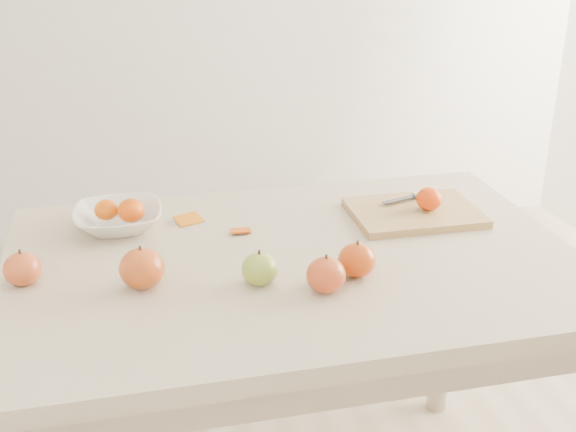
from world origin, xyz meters
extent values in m
cube|color=beige|center=(0.00, 0.00, 0.73)|extent=(1.20, 0.80, 0.04)
cylinder|color=#BCAA8E|center=(-0.54, 0.34, 0.35)|extent=(0.06, 0.06, 0.71)
cylinder|color=#BCAA8E|center=(0.54, 0.34, 0.35)|extent=(0.06, 0.06, 0.71)
cube|color=tan|center=(0.33, 0.14, 0.76)|extent=(0.30, 0.22, 0.02)
ellipsoid|color=#D73A07|center=(0.36, 0.13, 0.80)|extent=(0.06, 0.06, 0.05)
imported|color=white|center=(-0.36, 0.23, 0.77)|extent=(0.20, 0.20, 0.05)
ellipsoid|color=#D65A07|center=(-0.38, 0.24, 0.79)|extent=(0.05, 0.05, 0.05)
ellipsoid|color=#D53F07|center=(-0.33, 0.21, 0.80)|extent=(0.06, 0.06, 0.05)
cube|color=#CA6B0E|center=(-0.20, 0.23, 0.75)|extent=(0.07, 0.06, 0.01)
cube|color=#C7500E|center=(-0.09, 0.14, 0.75)|extent=(0.05, 0.04, 0.01)
cube|color=white|center=(0.39, 0.21, 0.78)|extent=(0.08, 0.04, 0.01)
cube|color=#33353A|center=(0.31, 0.19, 0.78)|extent=(0.10, 0.04, 0.00)
ellipsoid|color=olive|center=(-0.09, -0.10, 0.78)|extent=(0.07, 0.07, 0.06)
ellipsoid|color=maroon|center=(-0.54, 0.00, 0.78)|extent=(0.07, 0.07, 0.07)
ellipsoid|color=maroon|center=(0.10, -0.12, 0.78)|extent=(0.08, 0.08, 0.07)
ellipsoid|color=maroon|center=(-0.32, -0.06, 0.79)|extent=(0.09, 0.09, 0.08)
ellipsoid|color=maroon|center=(0.02, -0.16, 0.78)|extent=(0.08, 0.08, 0.07)
camera|label=1|loc=(-0.32, -1.32, 1.43)|focal=45.00mm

